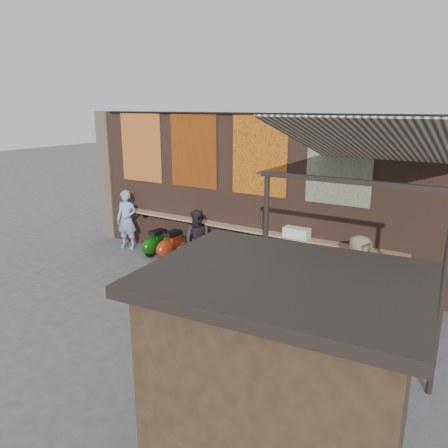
% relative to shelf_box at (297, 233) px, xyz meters
% --- Properties ---
extents(ground, '(70.00, 70.00, 0.00)m').
position_rel_shelf_box_xyz_m(ground, '(-1.45, -2.30, -1.24)').
color(ground, '#474749').
rests_on(ground, ground).
extents(brick_wall, '(10.00, 0.40, 4.00)m').
position_rel_shelf_box_xyz_m(brick_wall, '(-1.45, 0.40, 0.76)').
color(brick_wall, brown).
rests_on(brick_wall, ground).
extents(pier_left, '(0.50, 0.50, 4.00)m').
position_rel_shelf_box_xyz_m(pier_left, '(-6.65, 0.40, 0.76)').
color(pier_left, '#4C4238').
rests_on(pier_left, ground).
extents(eating_counter, '(8.00, 0.32, 0.05)m').
position_rel_shelf_box_xyz_m(eating_counter, '(-1.45, 0.03, -0.14)').
color(eating_counter, '#9E7A51').
rests_on(eating_counter, brick_wall).
extents(shelf_box, '(0.62, 0.30, 0.24)m').
position_rel_shelf_box_xyz_m(shelf_box, '(0.00, 0.00, 0.00)').
color(shelf_box, white).
rests_on(shelf_box, eating_counter).
extents(tapestry_redgold, '(1.50, 0.02, 2.00)m').
position_rel_shelf_box_xyz_m(tapestry_redgold, '(-5.05, 0.18, 1.76)').
color(tapestry_redgold, maroon).
rests_on(tapestry_redgold, brick_wall).
extents(tapestry_sun, '(1.50, 0.02, 2.00)m').
position_rel_shelf_box_xyz_m(tapestry_sun, '(-3.15, 0.18, 1.76)').
color(tapestry_sun, '#D4530C').
rests_on(tapestry_sun, brick_wall).
extents(tapestry_orange, '(1.50, 0.02, 2.00)m').
position_rel_shelf_box_xyz_m(tapestry_orange, '(-1.15, 0.18, 1.76)').
color(tapestry_orange, '#C46918').
rests_on(tapestry_orange, brick_wall).
extents(tapestry_multi, '(1.50, 0.02, 2.00)m').
position_rel_shelf_box_xyz_m(tapestry_multi, '(0.85, 0.18, 1.76)').
color(tapestry_multi, navy).
rests_on(tapestry_multi, brick_wall).
extents(hang_rail, '(9.50, 0.06, 0.06)m').
position_rel_shelf_box_xyz_m(hang_rail, '(-1.45, 0.17, 2.74)').
color(hang_rail, black).
rests_on(hang_rail, brick_wall).
extents(scooter_stool_0, '(0.34, 0.76, 0.72)m').
position_rel_shelf_box_xyz_m(scooter_stool_0, '(-4.17, -0.33, -0.88)').
color(scooter_stool_0, '#0D4F0B').
rests_on(scooter_stool_0, ground).
extents(scooter_stool_1, '(0.36, 0.80, 0.76)m').
position_rel_shelf_box_xyz_m(scooter_stool_1, '(-3.64, -0.31, -0.87)').
color(scooter_stool_1, maroon).
rests_on(scooter_stool_1, ground).
extents(scooter_stool_2, '(0.35, 0.77, 0.73)m').
position_rel_shelf_box_xyz_m(scooter_stool_2, '(-3.00, -0.34, -0.88)').
color(scooter_stool_2, maroon).
rests_on(scooter_stool_2, ground).
extents(scooter_stool_3, '(0.35, 0.77, 0.73)m').
position_rel_shelf_box_xyz_m(scooter_stool_3, '(-2.45, -0.33, -0.88)').
color(scooter_stool_3, black).
rests_on(scooter_stool_3, ground).
extents(scooter_stool_4, '(0.34, 0.75, 0.71)m').
position_rel_shelf_box_xyz_m(scooter_stool_4, '(-1.88, -0.26, -0.89)').
color(scooter_stool_4, '#130B83').
rests_on(scooter_stool_4, ground).
extents(scooter_stool_5, '(0.37, 0.81, 0.77)m').
position_rel_shelf_box_xyz_m(scooter_stool_5, '(-1.41, -0.26, -0.86)').
color(scooter_stool_5, black).
rests_on(scooter_stool_5, ground).
extents(scooter_stool_6, '(0.35, 0.78, 0.74)m').
position_rel_shelf_box_xyz_m(scooter_stool_6, '(-0.83, -0.26, -0.87)').
color(scooter_stool_6, '#0F4B16').
rests_on(scooter_stool_6, ground).
extents(scooter_stool_7, '(0.38, 0.83, 0.79)m').
position_rel_shelf_box_xyz_m(scooter_stool_7, '(-0.24, -0.25, -0.85)').
color(scooter_stool_7, navy).
rests_on(scooter_stool_7, ground).
extents(scooter_stool_8, '(0.35, 0.78, 0.74)m').
position_rel_shelf_box_xyz_m(scooter_stool_8, '(0.36, -0.26, -0.87)').
color(scooter_stool_8, '#121745').
rests_on(scooter_stool_8, ground).
extents(scooter_stool_9, '(0.33, 0.74, 0.71)m').
position_rel_shelf_box_xyz_m(scooter_stool_9, '(0.86, -0.30, -0.89)').
color(scooter_stool_9, navy).
rests_on(scooter_stool_9, ground).
extents(diner_left, '(0.73, 0.57, 1.76)m').
position_rel_shelf_box_xyz_m(diner_left, '(-5.31, -0.30, -0.36)').
color(diner_left, '#8794C5').
rests_on(diner_left, ground).
extents(diner_right, '(0.81, 0.64, 1.60)m').
position_rel_shelf_box_xyz_m(diner_right, '(-2.44, -0.64, -0.45)').
color(diner_right, black).
rests_on(diner_right, ground).
extents(shopper_navy, '(1.01, 0.46, 1.70)m').
position_rel_shelf_box_xyz_m(shopper_navy, '(0.63, -2.52, -0.39)').
color(shopper_navy, black).
rests_on(shopper_navy, ground).
extents(shopper_grey, '(1.18, 1.01, 1.59)m').
position_rel_shelf_box_xyz_m(shopper_grey, '(2.54, -2.43, -0.45)').
color(shopper_grey, slate).
rests_on(shopper_grey, ground).
extents(shopper_tan, '(0.87, 1.00, 1.72)m').
position_rel_shelf_box_xyz_m(shopper_tan, '(1.77, -1.00, -0.38)').
color(shopper_tan, '#816F52').
rests_on(shopper_tan, ground).
extents(market_stall, '(2.49, 1.96, 2.53)m').
position_rel_shelf_box_xyz_m(market_stall, '(2.34, -5.78, 0.02)').
color(market_stall, black).
rests_on(market_stall, ground).
extents(stall_roof, '(2.79, 2.25, 0.12)m').
position_rel_shelf_box_xyz_m(stall_roof, '(2.34, -5.78, 1.34)').
color(stall_roof, black).
rests_on(stall_roof, market_stall).
extents(stall_sign, '(1.20, 0.15, 0.50)m').
position_rel_shelf_box_xyz_m(stall_sign, '(2.25, -4.88, 0.59)').
color(stall_sign, gold).
rests_on(stall_sign, market_stall).
extents(stall_shelf, '(1.94, 0.28, 0.06)m').
position_rel_shelf_box_xyz_m(stall_shelf, '(2.25, -4.88, -0.32)').
color(stall_shelf, '#473321').
rests_on(stall_shelf, market_stall).
extents(awning_canvas, '(3.20, 3.28, 0.97)m').
position_rel_shelf_box_xyz_m(awning_canvas, '(2.05, -1.40, 2.31)').
color(awning_canvas, beige).
rests_on(awning_canvas, brick_wall).
extents(awning_ledger, '(3.30, 0.08, 0.12)m').
position_rel_shelf_box_xyz_m(awning_ledger, '(2.05, 0.19, 2.71)').
color(awning_ledger, '#33261C').
rests_on(awning_ledger, brick_wall).
extents(awning_header, '(3.00, 0.08, 0.08)m').
position_rel_shelf_box_xyz_m(awning_header, '(2.05, -2.90, 1.84)').
color(awning_header, black).
rests_on(awning_header, awning_post_left).
extents(awning_post_left, '(0.09, 0.09, 3.10)m').
position_rel_shelf_box_xyz_m(awning_post_left, '(0.65, -2.90, 0.31)').
color(awning_post_left, black).
rests_on(awning_post_left, ground).
extents(awning_post_right, '(0.09, 0.09, 3.10)m').
position_rel_shelf_box_xyz_m(awning_post_right, '(3.45, -2.90, 0.31)').
color(awning_post_right, black).
rests_on(awning_post_right, ground).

